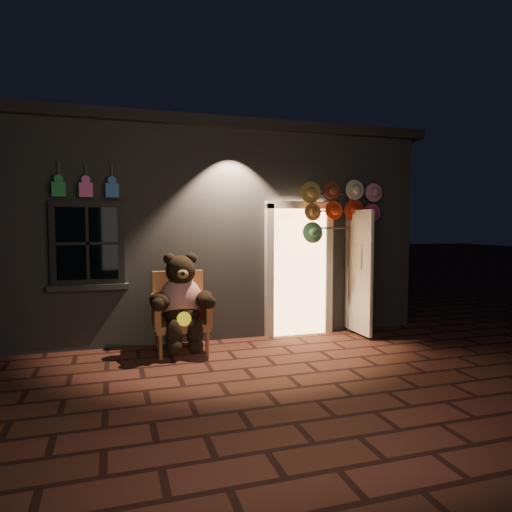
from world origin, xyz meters
name	(u,v)px	position (x,y,z in m)	size (l,w,h in m)	color
ground	(245,368)	(0.00, 0.00, 0.00)	(60.00, 60.00, 0.00)	#5C2C23
shop_building	(191,228)	(0.00, 3.99, 1.74)	(7.30, 5.95, 3.51)	slate
wicker_armchair	(180,311)	(-0.65, 1.09, 0.57)	(0.79, 0.71, 1.13)	#B06F44
teddy_bear	(181,301)	(-0.66, 0.94, 0.74)	(0.99, 0.76, 1.36)	#B12512
hat_rack	(341,207)	(2.00, 1.28, 2.10)	(1.42, 0.22, 2.52)	#59595E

